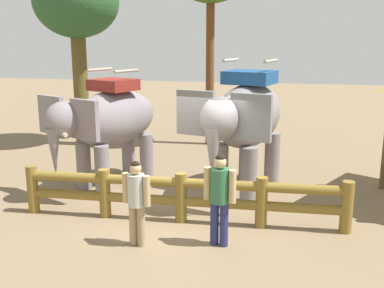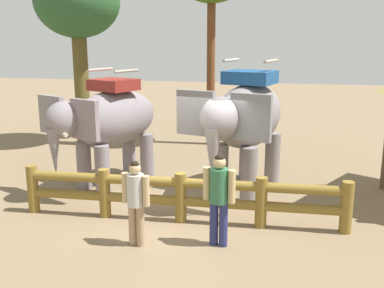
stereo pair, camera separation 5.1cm
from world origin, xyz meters
name	(u,v)px [view 2 (the right image)]	position (x,y,z in m)	size (l,w,h in m)	color
ground_plane	(183,217)	(0.00, 0.00, 0.00)	(60.00, 60.00, 0.00)	#7A6449
log_fence	(181,194)	(0.00, -0.23, 0.60)	(6.84, 0.47, 1.05)	brown
elephant_near_left	(109,121)	(-2.35, 1.79, 1.68)	(2.65, 3.54, 2.99)	gray
elephant_center	(245,120)	(1.10, 1.92, 1.83)	(2.54, 3.89, 3.26)	gray
tourist_woman_in_black	(219,193)	(0.94, -1.17, 1.01)	(0.61, 0.40, 1.74)	navy
tourist_man_in_blue	(136,197)	(-0.54, -1.47, 0.93)	(0.56, 0.38, 1.61)	tan
tree_far_left	(77,5)	(-5.03, 6.00, 4.81)	(2.89, 2.89, 6.18)	brown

